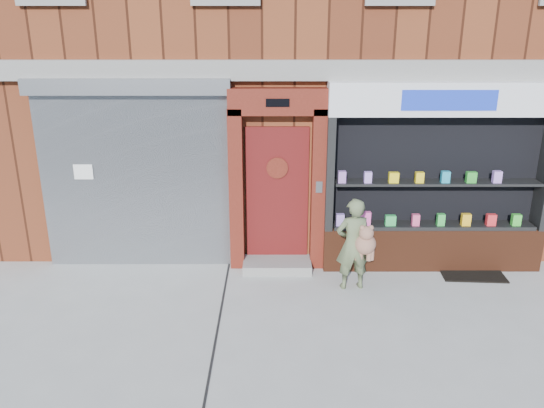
{
  "coord_description": "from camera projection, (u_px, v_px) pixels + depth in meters",
  "views": [
    {
      "loc": [
        -0.84,
        -6.17,
        3.77
      ],
      "look_at": [
        -0.83,
        1.0,
        1.36
      ],
      "focal_mm": 35.0,
      "sensor_mm": 36.0,
      "label": 1
    }
  ],
  "objects": [
    {
      "name": "doormat",
      "position": [
        471.0,
        272.0,
        8.52
      ],
      "size": [
        1.02,
        0.74,
        0.02
      ],
      "primitive_type": "cube",
      "rotation": [
        0.0,
        0.0,
        -0.06
      ],
      "color": "black",
      "rests_on": "ground"
    },
    {
      "name": "pharmacy_bay",
      "position": [
        436.0,
        187.0,
        8.34
      ],
      "size": [
        3.5,
        0.41,
        3.0
      ],
      "color": "#532513",
      "rests_on": "ground"
    },
    {
      "name": "ground",
      "position": [
        335.0,
        325.0,
        7.05
      ],
      "size": [
        80.0,
        80.0,
        0.0
      ],
      "primitive_type": "plane",
      "color": "#9E9E99",
      "rests_on": "ground"
    },
    {
      "name": "red_door_bay",
      "position": [
        277.0,
        181.0,
        8.35
      ],
      "size": [
        1.52,
        0.58,
        2.9
      ],
      "color": "#4E150D",
      "rests_on": "ground"
    },
    {
      "name": "building",
      "position": [
        310.0,
        15.0,
        11.46
      ],
      "size": [
        12.0,
        8.16,
        8.0
      ],
      "color": "#5C2715",
      "rests_on": "ground"
    },
    {
      "name": "shutter_bay",
      "position": [
        134.0,
        164.0,
        8.33
      ],
      "size": [
        3.1,
        0.3,
        3.04
      ],
      "color": "gray",
      "rests_on": "ground"
    },
    {
      "name": "woman",
      "position": [
        355.0,
        244.0,
        7.83
      ],
      "size": [
        0.61,
        0.41,
        1.42
      ],
      "color": "#5A6744",
      "rests_on": "ground"
    }
  ]
}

